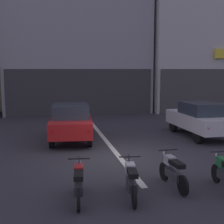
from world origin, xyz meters
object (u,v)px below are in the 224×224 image
(motorcycle_white_row_left_mid, at_px, (131,180))
(car_red_crossing_near, at_px, (71,121))
(motorcycle_silver_row_centre, at_px, (173,171))
(car_white_parked_kerbside, at_px, (200,118))
(motorcycle_red_row_leftmost, at_px, (79,182))

(motorcycle_white_row_left_mid, bearing_deg, car_red_crossing_near, 98.51)
(car_red_crossing_near, height_order, motorcycle_white_row_left_mid, car_red_crossing_near)
(motorcycle_white_row_left_mid, xyz_separation_m, motorcycle_silver_row_centre, (1.29, 0.45, 0.00))
(car_red_crossing_near, bearing_deg, motorcycle_silver_row_centre, -69.81)
(car_white_parked_kerbside, height_order, motorcycle_white_row_left_mid, car_white_parked_kerbside)
(car_red_crossing_near, distance_m, motorcycle_white_row_left_mid, 6.74)
(car_red_crossing_near, distance_m, motorcycle_red_row_leftmost, 6.58)
(car_white_parked_kerbside, height_order, motorcycle_red_row_leftmost, car_white_parked_kerbside)
(car_red_crossing_near, distance_m, motorcycle_silver_row_centre, 6.63)
(motorcycle_red_row_leftmost, xyz_separation_m, motorcycle_silver_row_centre, (2.58, 0.36, 0.00))
(motorcycle_white_row_left_mid, bearing_deg, motorcycle_red_row_leftmost, 176.06)
(car_red_crossing_near, bearing_deg, car_white_parked_kerbside, -3.85)
(car_white_parked_kerbside, relative_size, motorcycle_silver_row_centre, 2.48)
(motorcycle_red_row_leftmost, xyz_separation_m, motorcycle_white_row_left_mid, (1.29, -0.09, 0.00))
(car_red_crossing_near, relative_size, car_white_parked_kerbside, 1.03)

